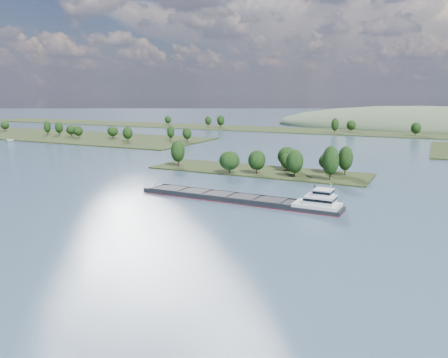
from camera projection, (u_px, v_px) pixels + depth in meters
The scene contains 7 objects.
ground at pixel (192, 200), 147.03m from camera, with size 1800.00×1800.00×0.00m, color #364D5E.
tree_island at pixel (270, 164), 195.18m from camera, with size 100.00×32.85×15.34m.
left_bank at pixel (41, 134), 368.76m from camera, with size 300.00×80.00×14.08m.
back_shoreline at pixel (357, 132), 389.93m from camera, with size 900.00×60.00×14.57m.
hill_west at pixel (424, 127), 456.31m from camera, with size 320.00×160.00×44.00m, color #47593D.
cargo_barge at pixel (250, 199), 143.20m from camera, with size 70.86×10.46×9.56m.
motorboat at pixel (10, 140), 318.30m from camera, with size 2.49×6.62×2.56m, color white.
Camera 1 is at (72.33, -3.67, 35.49)m, focal length 35.00 mm.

